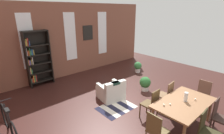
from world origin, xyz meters
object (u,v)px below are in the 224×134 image
at_px(dining_chair_head_left, 156,130).
at_px(dining_chair_far_left, 151,103).
at_px(dining_table, 184,104).
at_px(dining_chair_far_right, 167,94).
at_px(dining_chair_near_left, 207,130).
at_px(bicycle_second, 9,125).
at_px(vase_on_table, 186,97).
at_px(dining_chair_near_right, 219,116).
at_px(potted_plant_by_shelf, 145,83).
at_px(potted_plant_corner, 138,67).
at_px(bookshelf_tall, 37,59).
at_px(armchair_white, 111,91).
at_px(dining_chair_head_right, 202,94).

relative_size(dining_chair_head_left, dining_chair_far_left, 1.00).
relative_size(dining_table, dining_chair_far_right, 1.85).
bearing_deg(dining_chair_far_right, dining_chair_near_left, -118.24).
distance_m(dining_chair_far_left, bicycle_second, 3.75).
relative_size(dining_chair_far_left, bicycle_second, 0.54).
bearing_deg(vase_on_table, dining_chair_near_right, -65.11).
relative_size(dining_chair_head_left, dining_chair_far_right, 1.00).
relative_size(potted_plant_by_shelf, potted_plant_corner, 1.03).
xyz_separation_m(dining_chair_head_left, bookshelf_tall, (-0.72, 5.33, 0.63)).
distance_m(dining_chair_head_left, dining_chair_far_right, 1.81).
relative_size(dining_chair_far_left, armchair_white, 1.03).
xyz_separation_m(dining_chair_head_right, dining_chair_near_right, (-0.86, -0.75, 0.00)).
relative_size(dining_chair_head_left, dining_chair_near_right, 1.00).
height_order(dining_chair_head_right, potted_plant_corner, dining_chair_head_right).
xyz_separation_m(dining_chair_head_right, potted_plant_by_shelf, (-0.30, 2.01, -0.21)).
height_order(vase_on_table, dining_chair_head_right, vase_on_table).
distance_m(bookshelf_tall, potted_plant_corner, 4.72).
height_order(dining_table, dining_chair_near_left, dining_chair_near_left).
bearing_deg(dining_table, dining_chair_far_left, 117.67).
bearing_deg(vase_on_table, dining_chair_far_left, 120.34).
xyz_separation_m(dining_table, dining_chair_near_right, (0.39, -0.75, -0.15)).
bearing_deg(dining_chair_near_right, vase_on_table, 114.89).
relative_size(vase_on_table, dining_chair_head_right, 0.27).
bearing_deg(dining_chair_far_left, dining_chair_far_right, 0.02).
relative_size(armchair_white, potted_plant_by_shelf, 1.62).
bearing_deg(bookshelf_tall, vase_on_table, -69.26).
distance_m(dining_chair_near_right, bicycle_second, 5.25).
relative_size(dining_table, bicycle_second, 1.00).
xyz_separation_m(armchair_white, bicycle_second, (-3.16, 0.22, 0.08)).
height_order(dining_chair_far_left, bicycle_second, dining_chair_far_left).
bearing_deg(bookshelf_tall, dining_table, -69.69).
distance_m(dining_chair_near_right, dining_chair_far_right, 1.49).
distance_m(dining_chair_far_right, potted_plant_corner, 3.38).
bearing_deg(dining_table, dining_chair_far_right, 61.69).
bearing_deg(bookshelf_tall, dining_chair_head_right, -58.81).
bearing_deg(dining_chair_head_left, armchair_white, 72.09).
xyz_separation_m(vase_on_table, dining_chair_far_left, (-0.44, 0.75, -0.35)).
bearing_deg(dining_table, potted_plant_corner, 56.80).
height_order(vase_on_table, dining_chair_far_left, vase_on_table).
xyz_separation_m(vase_on_table, bookshelf_tall, (-2.02, 5.33, 0.28)).
height_order(vase_on_table, bookshelf_tall, bookshelf_tall).
bearing_deg(bicycle_second, potted_plant_by_shelf, -7.59).
height_order(dining_chair_head_left, bicycle_second, dining_chair_head_left).
relative_size(dining_chair_head_right, potted_plant_corner, 1.72).
distance_m(vase_on_table, potted_plant_corner, 4.23).
relative_size(dining_table, potted_plant_by_shelf, 3.10).
bearing_deg(dining_chair_head_right, potted_plant_by_shelf, 98.39).
height_order(dining_table, dining_chair_near_right, dining_chair_near_right).
xyz_separation_m(dining_chair_near_right, bicycle_second, (-4.03, 3.37, -0.16)).
xyz_separation_m(dining_chair_head_right, potted_plant_corner, (1.06, 3.52, -0.20)).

